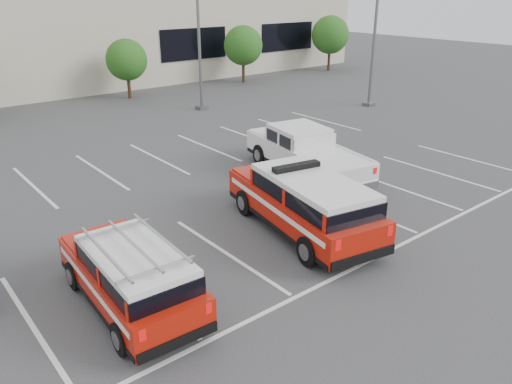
# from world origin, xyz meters

# --- Properties ---
(ground) EXTENTS (120.00, 120.00, 0.00)m
(ground) POSITION_xyz_m (0.00, 0.00, 0.00)
(ground) COLOR #3A3A3D
(ground) RESTS_ON ground
(stall_markings) EXTENTS (23.00, 15.00, 0.01)m
(stall_markings) POSITION_xyz_m (0.00, 4.50, 0.01)
(stall_markings) COLOR silver
(stall_markings) RESTS_ON ground
(convention_building) EXTENTS (60.00, 16.99, 13.20)m
(convention_building) POSITION_xyz_m (0.18, 31.86, 4.72)
(convention_building) COLOR beige
(convention_building) RESTS_ON ground
(tree_mid_right) EXTENTS (2.77, 2.77, 3.99)m
(tree_mid_right) POSITION_xyz_m (5.09, 22.05, 2.50)
(tree_mid_right) COLOR #3F2B19
(tree_mid_right) RESTS_ON ground
(tree_right) EXTENTS (3.07, 3.07, 4.42)m
(tree_right) POSITION_xyz_m (15.09, 22.05, 2.77)
(tree_right) COLOR #3F2B19
(tree_right) RESTS_ON ground
(tree_far_right) EXTENTS (3.37, 3.37, 4.85)m
(tree_far_right) POSITION_xyz_m (25.09, 22.05, 3.04)
(tree_far_right) COLOR #3F2B19
(tree_far_right) RESTS_ON ground
(light_pole_mid) EXTENTS (0.90, 0.60, 10.24)m
(light_pole_mid) POSITION_xyz_m (7.00, 16.00, 5.19)
(light_pole_mid) COLOR #59595E
(light_pole_mid) RESTS_ON ground
(light_pole_right) EXTENTS (0.90, 0.60, 10.24)m
(light_pole_right) POSITION_xyz_m (16.00, 10.00, 5.19)
(light_pole_right) COLOR #59595E
(light_pole_right) RESTS_ON ground
(fire_chief_suv) EXTENTS (3.24, 6.25, 2.09)m
(fire_chief_suv) POSITION_xyz_m (0.01, -0.35, 0.86)
(fire_chief_suv) COLOR #A51408
(fire_chief_suv) RESTS_ON ground
(white_pickup) EXTENTS (3.31, 6.57, 1.92)m
(white_pickup) POSITION_xyz_m (3.67, 3.32, 0.77)
(white_pickup) COLOR silver
(white_pickup) RESTS_ON ground
(ladder_suv) EXTENTS (2.09, 4.84, 1.88)m
(ladder_suv) POSITION_xyz_m (-5.94, -0.65, 0.75)
(ladder_suv) COLOR #A51408
(ladder_suv) RESTS_ON ground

